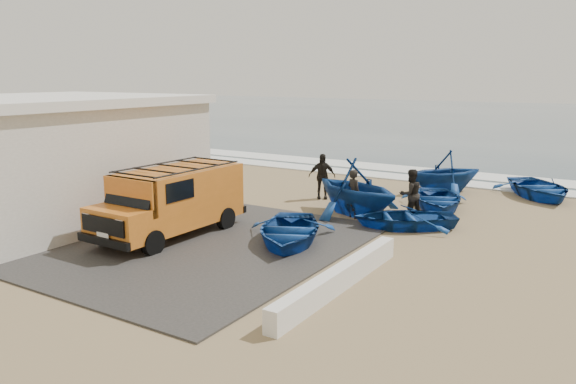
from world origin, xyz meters
The scene contains 17 objects.
ground centered at (0.00, 0.00, 0.00)m, with size 160.00×160.00×0.00m, color #917954.
slab centered at (-2.00, -2.00, 0.03)m, with size 12.00×10.00×0.05m, color #3B3936.
ocean centered at (0.00, 56.00, 0.00)m, with size 180.00×88.00×0.01m, color #385166.
surf_line centered at (0.00, 12.00, 0.03)m, with size 180.00×1.60×0.06m, color white.
surf_wash centered at (0.00, 14.50, 0.02)m, with size 180.00×2.20×0.04m, color white.
building centered at (-7.50, -2.00, 2.16)m, with size 8.40×9.40×4.30m.
parapet centered at (5.00, -3.00, 0.28)m, with size 0.35×6.00×0.55m, color silver.
van centered at (-1.59, -1.69, 1.20)m, with size 2.16×5.23×2.23m.
boat_near_left centered at (1.98, -0.47, 0.40)m, with size 2.76×3.86×0.80m, color #124294.
boat_near_right centered at (4.33, 3.11, 0.35)m, with size 2.44×3.41×0.71m, color #124294.
boat_mid_left centered at (2.15, 3.86, 1.04)m, with size 3.41×3.95×2.08m, color #124294.
boat_mid_right centered at (4.40, 6.44, 0.38)m, with size 2.59×3.63×0.75m, color #124294.
boat_far_left centered at (3.69, 9.58, 0.93)m, with size 3.05×3.54×1.86m, color #124294.
boat_far_right centered at (7.39, 10.68, 0.42)m, with size 2.89×4.05×0.84m, color #124294.
fisherman_front centered at (2.29, 3.43, 0.88)m, with size 0.64×0.42×1.76m, color black.
fisherman_middle centered at (4.05, 4.39, 0.90)m, with size 0.87×0.68×1.80m, color black.
fisherman_back centered at (-0.22, 5.65, 0.94)m, with size 1.11×0.46×1.89m, color black.
Camera 1 is at (10.69, -14.42, 5.02)m, focal length 35.00 mm.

